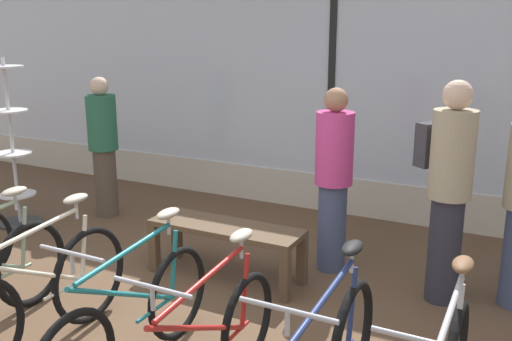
{
  "coord_description": "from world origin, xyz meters",
  "views": [
    {
      "loc": [
        2.25,
        -2.84,
        2.22
      ],
      "look_at": [
        0.0,
        1.55,
        0.95
      ],
      "focal_mm": 40.0,
      "sensor_mm": 36.0,
      "label": 1
    }
  ],
  "objects_px": {
    "display_bench": "(226,235)",
    "bicycle_center": "(133,319)",
    "customer_near_rack": "(334,177)",
    "customer_by_window": "(103,144)",
    "accessory_rack": "(14,159)",
    "customer_near_bench": "(448,185)",
    "bicycle_center_left": "(39,298)"
  },
  "relations": [
    {
      "from": "bicycle_center",
      "to": "accessory_rack",
      "type": "xyz_separation_m",
      "value": [
        -3.01,
        1.67,
        0.39
      ]
    },
    {
      "from": "bicycle_center",
      "to": "display_bench",
      "type": "bearing_deg",
      "value": 97.25
    },
    {
      "from": "customer_near_rack",
      "to": "customer_by_window",
      "type": "xyz_separation_m",
      "value": [
        -2.91,
        0.25,
        -0.03
      ]
    },
    {
      "from": "display_bench",
      "to": "bicycle_center",
      "type": "bearing_deg",
      "value": -82.75
    },
    {
      "from": "customer_near_rack",
      "to": "customer_near_bench",
      "type": "bearing_deg",
      "value": -8.97
    },
    {
      "from": "bicycle_center_left",
      "to": "accessory_rack",
      "type": "relative_size",
      "value": 0.93
    },
    {
      "from": "accessory_rack",
      "to": "customer_near_rack",
      "type": "bearing_deg",
      "value": 7.27
    },
    {
      "from": "bicycle_center",
      "to": "accessory_rack",
      "type": "height_order",
      "value": "accessory_rack"
    },
    {
      "from": "accessory_rack",
      "to": "customer_near_rack",
      "type": "xyz_separation_m",
      "value": [
        3.59,
        0.46,
        0.12
      ]
    },
    {
      "from": "bicycle_center_left",
      "to": "customer_by_window",
      "type": "relative_size",
      "value": 1.06
    },
    {
      "from": "bicycle_center",
      "to": "customer_near_bench",
      "type": "relative_size",
      "value": 0.94
    },
    {
      "from": "bicycle_center_left",
      "to": "customer_near_bench",
      "type": "bearing_deg",
      "value": 41.76
    },
    {
      "from": "accessory_rack",
      "to": "bicycle_center_left",
      "type": "bearing_deg",
      "value": -37.85
    },
    {
      "from": "bicycle_center",
      "to": "accessory_rack",
      "type": "relative_size",
      "value": 0.91
    },
    {
      "from": "customer_near_bench",
      "to": "display_bench",
      "type": "bearing_deg",
      "value": -165.85
    },
    {
      "from": "accessory_rack",
      "to": "customer_near_rack",
      "type": "distance_m",
      "value": 3.62
    },
    {
      "from": "bicycle_center_left",
      "to": "customer_by_window",
      "type": "xyz_separation_m",
      "value": [
        -1.6,
        2.47,
        0.45
      ]
    },
    {
      "from": "bicycle_center",
      "to": "accessory_rack",
      "type": "distance_m",
      "value": 3.46
    },
    {
      "from": "bicycle_center",
      "to": "customer_near_bench",
      "type": "bearing_deg",
      "value": 51.15
    },
    {
      "from": "bicycle_center",
      "to": "customer_by_window",
      "type": "xyz_separation_m",
      "value": [
        -2.33,
        2.38,
        0.48
      ]
    },
    {
      "from": "accessory_rack",
      "to": "customer_by_window",
      "type": "bearing_deg",
      "value": 46.04
    },
    {
      "from": "display_bench",
      "to": "customer_near_rack",
      "type": "distance_m",
      "value": 1.09
    },
    {
      "from": "bicycle_center_left",
      "to": "bicycle_center",
      "type": "relative_size",
      "value": 1.02
    },
    {
      "from": "bicycle_center_left",
      "to": "accessory_rack",
      "type": "bearing_deg",
      "value": 142.15
    },
    {
      "from": "bicycle_center_left",
      "to": "customer_near_bench",
      "type": "xyz_separation_m",
      "value": [
        2.32,
        2.07,
        0.58
      ]
    },
    {
      "from": "bicycle_center",
      "to": "customer_near_bench",
      "type": "height_order",
      "value": "customer_near_bench"
    },
    {
      "from": "accessory_rack",
      "to": "display_bench",
      "type": "height_order",
      "value": "accessory_rack"
    },
    {
      "from": "bicycle_center",
      "to": "display_bench",
      "type": "relative_size",
      "value": 1.22
    },
    {
      "from": "customer_near_rack",
      "to": "customer_by_window",
      "type": "distance_m",
      "value": 2.92
    },
    {
      "from": "bicycle_center",
      "to": "customer_near_rack",
      "type": "height_order",
      "value": "customer_near_rack"
    },
    {
      "from": "bicycle_center_left",
      "to": "customer_by_window",
      "type": "bearing_deg",
      "value": 122.92
    },
    {
      "from": "bicycle_center",
      "to": "customer_near_rack",
      "type": "distance_m",
      "value": 2.26
    }
  ]
}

